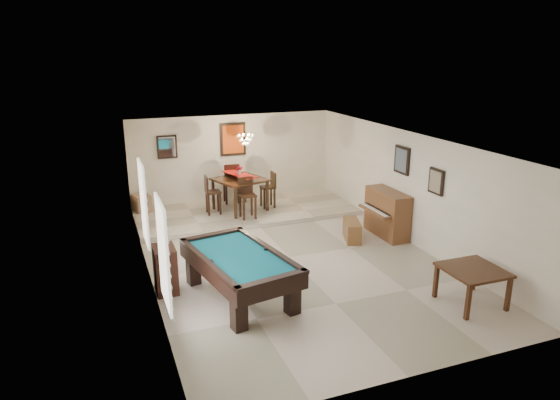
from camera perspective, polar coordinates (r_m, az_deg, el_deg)
ground_plane at (r=11.09m, az=1.10°, el=-6.59°), size 6.00×9.00×0.02m
wall_back at (r=14.77m, az=-5.37°, el=4.67°), size 6.00×0.04×2.60m
wall_front at (r=6.96m, az=15.27°, el=-10.27°), size 6.00×0.04×2.60m
wall_left at (r=9.97m, az=-15.10°, el=-1.88°), size 0.04×9.00×2.60m
wall_right at (r=12.03m, az=14.53°, el=1.37°), size 0.04×9.00×2.60m
ceiling at (r=10.33m, az=1.19°, el=6.81°), size 6.00×9.00×0.04m
dining_step at (r=13.94m, az=-3.86°, el=-1.33°), size 6.00×2.50×0.12m
window_left_front at (r=7.88m, az=-13.19°, el=-6.01°), size 0.06×1.00×1.70m
window_left_rear at (r=10.51m, az=-15.33°, el=-0.36°), size 0.06×1.00×1.70m
pool_table at (r=9.25m, az=-4.62°, el=-8.74°), size 1.78×2.68×0.83m
square_table at (r=9.66m, az=21.03°, el=-9.19°), size 1.00×1.00×0.69m
upright_piano at (r=12.37m, az=11.62°, el=-1.57°), size 0.76×1.35×1.13m
piano_bench at (r=12.10m, az=8.23°, el=-3.46°), size 0.60×0.91×0.47m
apothecary_chest at (r=9.67m, az=-12.97°, el=-7.75°), size 0.40×0.59×0.89m
dining_table at (r=13.76m, az=-4.58°, el=0.88°), size 1.56×1.56×1.01m
flower_vase at (r=13.60m, az=-4.64°, el=3.42°), size 0.18×0.18×0.24m
dining_chair_south at (r=13.08m, az=-3.72°, el=0.18°), size 0.40×0.40×1.08m
dining_chair_north at (r=14.46m, az=-5.63°, el=1.96°), size 0.47×0.47×1.17m
dining_chair_west at (r=13.53m, az=-7.65°, el=0.59°), size 0.41×0.41×1.05m
dining_chair_east at (r=13.97m, az=-1.42°, el=1.16°), size 0.38×0.38×1.01m
corner_bench at (r=14.26m, az=-15.53°, el=-0.30°), size 0.53×0.60×0.45m
chandelier at (r=13.38m, az=-3.97°, el=7.35°), size 0.44×0.44×0.60m
back_painting at (r=14.62m, az=-5.40°, el=6.93°), size 0.75×0.06×0.95m
back_mirror at (r=14.26m, az=-12.79°, el=5.93°), size 0.55×0.06×0.65m
right_picture_upper at (r=12.11m, az=13.77°, el=4.45°), size 0.06×0.55×0.65m
right_picture_lower at (r=11.14m, az=17.43°, el=2.04°), size 0.06×0.45×0.55m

